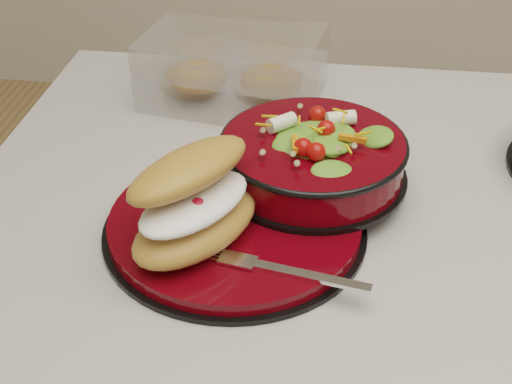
# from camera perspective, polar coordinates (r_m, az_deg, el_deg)

# --- Properties ---
(dinner_plate) EXTENTS (0.28, 0.28, 0.02)m
(dinner_plate) POSITION_cam_1_polar(r_m,az_deg,el_deg) (0.75, -1.65, -2.63)
(dinner_plate) COLOR black
(dinner_plate) RESTS_ON island_counter
(salad_bowl) EXTENTS (0.22, 0.22, 0.09)m
(salad_bowl) POSITION_cam_1_polar(r_m,az_deg,el_deg) (0.79, 4.57, 3.20)
(salad_bowl) COLOR black
(salad_bowl) RESTS_ON dinner_plate
(croissant) EXTENTS (0.15, 0.19, 0.09)m
(croissant) POSITION_cam_1_polar(r_m,az_deg,el_deg) (0.70, -4.83, -0.82)
(croissant) COLOR #AA6B33
(croissant) RESTS_ON dinner_plate
(fork) EXTENTS (0.15, 0.04, 0.00)m
(fork) POSITION_cam_1_polar(r_m,az_deg,el_deg) (0.68, 2.58, -6.34)
(fork) COLOR silver
(fork) RESTS_ON dinner_plate
(pastry_box) EXTENTS (0.26, 0.21, 0.09)m
(pastry_box) POSITION_cam_1_polar(r_m,az_deg,el_deg) (1.01, -1.79, 9.89)
(pastry_box) COLOR white
(pastry_box) RESTS_ON island_counter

